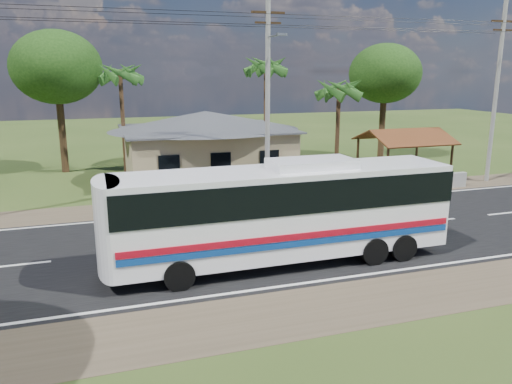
% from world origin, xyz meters
% --- Properties ---
extents(ground, '(120.00, 120.00, 0.00)m').
position_xyz_m(ground, '(0.00, 0.00, 0.00)').
color(ground, '#2D4317').
rests_on(ground, ground).
extents(road, '(120.00, 16.00, 0.03)m').
position_xyz_m(road, '(0.00, 0.00, 0.01)').
color(road, black).
rests_on(road, ground).
extents(house, '(12.40, 10.00, 5.00)m').
position_xyz_m(house, '(1.00, 13.00, 2.64)').
color(house, tan).
rests_on(house, ground).
extents(waiting_shed, '(5.20, 4.48, 3.35)m').
position_xyz_m(waiting_shed, '(13.00, 8.50, 2.73)').
color(waiting_shed, '#342313').
rests_on(waiting_shed, ground).
extents(concrete_barrier, '(7.00, 0.30, 0.90)m').
position_xyz_m(concrete_barrier, '(12.00, 5.60, 0.45)').
color(concrete_barrier, '#9E9E99').
rests_on(concrete_barrier, ground).
extents(utility_poles, '(32.80, 2.22, 11.00)m').
position_xyz_m(utility_poles, '(2.67, 6.49, 5.77)').
color(utility_poles, '#9E9E99').
rests_on(utility_poles, ground).
extents(palm_near, '(2.80, 2.80, 6.70)m').
position_xyz_m(palm_near, '(9.50, 11.00, 5.71)').
color(palm_near, '#47301E').
rests_on(palm_near, ground).
extents(palm_mid, '(2.80, 2.80, 8.20)m').
position_xyz_m(palm_mid, '(6.00, 15.50, 7.16)').
color(palm_mid, '#47301E').
rests_on(palm_mid, ground).
extents(palm_far, '(2.80, 2.80, 7.70)m').
position_xyz_m(palm_far, '(-4.00, 16.00, 6.68)').
color(palm_far, '#47301E').
rests_on(palm_far, ground).
extents(tree_behind_house, '(6.00, 6.00, 9.61)m').
position_xyz_m(tree_behind_house, '(-8.00, 18.00, 7.12)').
color(tree_behind_house, '#47301E').
rests_on(tree_behind_house, ground).
extents(tree_behind_shed, '(5.60, 5.60, 9.02)m').
position_xyz_m(tree_behind_shed, '(16.00, 16.00, 6.68)').
color(tree_behind_shed, '#47301E').
rests_on(tree_behind_shed, ground).
extents(coach_bus, '(12.31, 2.73, 3.82)m').
position_xyz_m(coach_bus, '(0.47, -2.71, 2.18)').
color(coach_bus, white).
rests_on(coach_bus, ground).
extents(motorcycle, '(1.90, 0.69, 0.99)m').
position_xyz_m(motorcycle, '(0.83, 6.93, 0.50)').
color(motorcycle, black).
rests_on(motorcycle, ground).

